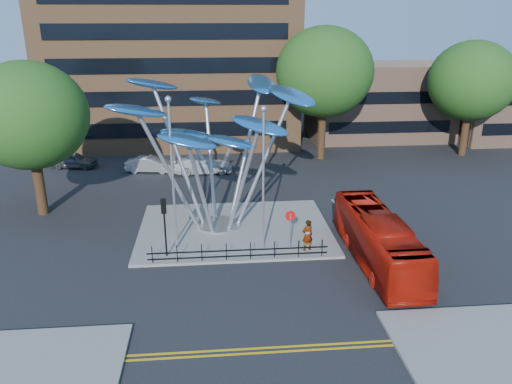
{
  "coord_description": "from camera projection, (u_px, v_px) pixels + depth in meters",
  "views": [
    {
      "loc": [
        -2.27,
        -23.08,
        13.01
      ],
      "look_at": [
        0.18,
        4.0,
        3.26
      ],
      "focal_mm": 35.0,
      "sensor_mm": 36.0,
      "label": 1
    }
  ],
  "objects": [
    {
      "name": "tree_right",
      "position": [
        324.0,
        72.0,
        44.81
      ],
      "size": [
        8.8,
        8.8,
        12.11
      ],
      "color": "black",
      "rests_on": "ground"
    },
    {
      "name": "tree_left",
      "position": [
        29.0,
        116.0,
        32.11
      ],
      "size": [
        7.6,
        7.6,
        10.32
      ],
      "color": "black",
      "rests_on": "ground"
    },
    {
      "name": "parked_car_mid",
      "position": [
        150.0,
        164.0,
        43.24
      ],
      "size": [
        4.33,
        2.01,
        1.38
      ],
      "primitive_type": "imported",
      "rotation": [
        0.0,
        0.0,
        1.43
      ],
      "color": "#ACADB3",
      "rests_on": "ground"
    },
    {
      "name": "ground",
      "position": [
        259.0,
        276.0,
        26.22
      ],
      "size": [
        120.0,
        120.0,
        0.0
      ],
      "primitive_type": "plane",
      "color": "black",
      "rests_on": "ground"
    },
    {
      "name": "pedestrian_railing_front",
      "position": [
        238.0,
        253.0,
        27.54
      ],
      "size": [
        10.0,
        0.06,
        1.0
      ],
      "color": "black",
      "rests_on": "traffic_island"
    },
    {
      "name": "street_lamp_right",
      "position": [
        263.0,
        167.0,
        27.36
      ],
      "size": [
        0.36,
        0.36,
        8.3
      ],
      "color": "#9EA0A5",
      "rests_on": "traffic_island"
    },
    {
      "name": "double_yellow_far",
      "position": [
        274.0,
        352.0,
        20.31
      ],
      "size": [
        40.0,
        0.12,
        0.01
      ],
      "primitive_type": "cube",
      "color": "gold",
      "rests_on": "ground"
    },
    {
      "name": "low_building_near",
      "position": [
        379.0,
        101.0,
        54.35
      ],
      "size": [
        15.0,
        8.0,
        8.0
      ],
      "primitive_type": "cube",
      "color": "#A2785F",
      "rests_on": "ground"
    },
    {
      "name": "parked_car_left",
      "position": [
        73.0,
        160.0,
        44.4
      ],
      "size": [
        4.32,
        2.25,
        1.4
      ],
      "primitive_type": "imported",
      "rotation": [
        0.0,
        0.0,
        1.42
      ],
      "color": "#44484C",
      "rests_on": "ground"
    },
    {
      "name": "street_lamp_left",
      "position": [
        172.0,
        162.0,
        27.31
      ],
      "size": [
        0.36,
        0.36,
        8.8
      ],
      "color": "#9EA0A5",
      "rests_on": "traffic_island"
    },
    {
      "name": "red_bus",
      "position": [
        378.0,
        239.0,
        27.22
      ],
      "size": [
        2.5,
        10.03,
        2.79
      ],
      "primitive_type": "imported",
      "rotation": [
        0.0,
        0.0,
        0.02
      ],
      "color": "#B11408",
      "rests_on": "ground"
    },
    {
      "name": "pedestrian",
      "position": [
        307.0,
        235.0,
        28.45
      ],
      "size": [
        0.78,
        0.63,
        1.87
      ],
      "primitive_type": "imported",
      "rotation": [
        0.0,
        0.0,
        3.44
      ],
      "color": "gray",
      "rests_on": "traffic_island"
    },
    {
      "name": "traffic_island",
      "position": [
        235.0,
        229.0,
        31.73
      ],
      "size": [
        12.0,
        9.0,
        0.15
      ],
      "primitive_type": "cube",
      "color": "slate",
      "rests_on": "ground"
    },
    {
      "name": "parked_car_right",
      "position": [
        202.0,
        164.0,
        42.96
      ],
      "size": [
        5.32,
        2.56,
        1.49
      ],
      "primitive_type": "imported",
      "rotation": [
        0.0,
        0.0,
        1.66
      ],
      "color": "silver",
      "rests_on": "ground"
    },
    {
      "name": "tree_far",
      "position": [
        472.0,
        81.0,
        46.31
      ],
      "size": [
        8.0,
        8.0,
        10.81
      ],
      "color": "black",
      "rests_on": "ground"
    },
    {
      "name": "no_entry_sign_island",
      "position": [
        290.0,
        224.0,
        28.14
      ],
      "size": [
        0.6,
        0.1,
        2.45
      ],
      "color": "#9EA0A5",
      "rests_on": "traffic_island"
    },
    {
      "name": "low_building_far",
      "position": [
        511.0,
        107.0,
        53.83
      ],
      "size": [
        12.0,
        8.0,
        7.0
      ],
      "primitive_type": "cube",
      "color": "#A2785F",
      "rests_on": "ground"
    },
    {
      "name": "leaf_sculpture",
      "position": [
        215.0,
        122.0,
        29.99
      ],
      "size": [
        12.72,
        9.54,
        9.51
      ],
      "color": "#9EA0A5",
      "rests_on": "traffic_island"
    },
    {
      "name": "double_yellow_near",
      "position": [
        273.0,
        347.0,
        20.59
      ],
      "size": [
        40.0,
        0.12,
        0.01
      ],
      "primitive_type": "cube",
      "color": "gold",
      "rests_on": "ground"
    },
    {
      "name": "traffic_light_island",
      "position": [
        164.0,
        215.0,
        27.26
      ],
      "size": [
        0.28,
        0.18,
        3.42
      ],
      "color": "black",
      "rests_on": "traffic_island"
    }
  ]
}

